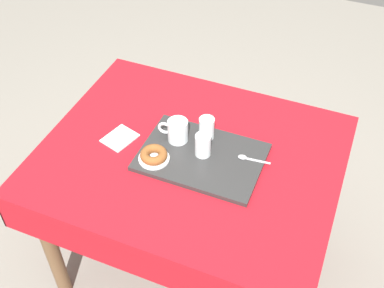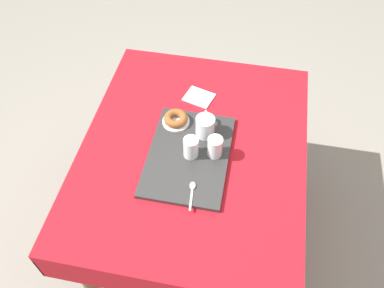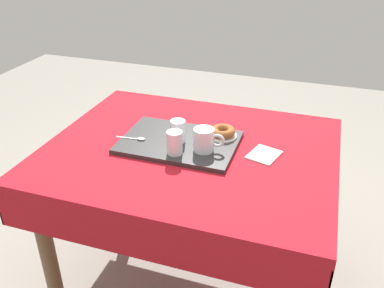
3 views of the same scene
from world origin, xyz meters
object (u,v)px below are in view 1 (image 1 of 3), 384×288
at_px(sugar_donut_left, 154,155).
at_px(water_glass_near, 207,129).
at_px(dining_table, 190,170).
at_px(water_glass_far, 203,145).
at_px(donut_plate_left, 154,158).
at_px(tea_mug_left, 177,131).
at_px(serving_tray, 202,157).
at_px(paper_napkin, 120,138).
at_px(teaspoon_near, 246,158).

bearing_deg(sugar_donut_left, water_glass_near, 53.83).
xyz_separation_m(dining_table, water_glass_far, (0.05, 0.00, 0.16)).
bearing_deg(donut_plate_left, tea_mug_left, 73.74).
distance_m(water_glass_near, sugar_donut_left, 0.24).
relative_size(dining_table, tea_mug_left, 9.48).
bearing_deg(water_glass_near, serving_tray, -78.95).
bearing_deg(serving_tray, dining_table, 169.14).
height_order(water_glass_near, water_glass_far, same).
relative_size(sugar_donut_left, paper_napkin, 0.82).
relative_size(donut_plate_left, paper_napkin, 0.94).
distance_m(dining_table, teaspoon_near, 0.25).
relative_size(dining_table, donut_plate_left, 9.72).
bearing_deg(donut_plate_left, teaspoon_near, 22.65).
bearing_deg(water_glass_far, donut_plate_left, -147.95).
height_order(serving_tray, water_glass_far, water_glass_far).
relative_size(dining_table, water_glass_far, 12.51).
bearing_deg(serving_tray, water_glass_far, 85.81).
bearing_deg(dining_table, water_glass_near, 71.69).
bearing_deg(tea_mug_left, water_glass_near, 29.46).
bearing_deg(dining_table, tea_mug_left, 152.19).
height_order(sugar_donut_left, paper_napkin, sugar_donut_left).
bearing_deg(serving_tray, sugar_donut_left, -151.23).
distance_m(water_glass_far, paper_napkin, 0.35).
height_order(donut_plate_left, teaspoon_near, teaspoon_near).
bearing_deg(water_glass_near, teaspoon_near, -17.07).
bearing_deg(teaspoon_near, paper_napkin, 2.31).
relative_size(donut_plate_left, sugar_donut_left, 1.15).
height_order(water_glass_far, donut_plate_left, water_glass_far).
xyz_separation_m(tea_mug_left, water_glass_far, (0.12, -0.03, -0.00)).
xyz_separation_m(dining_table, donut_plate_left, (-0.11, -0.10, 0.12)).
distance_m(serving_tray, tea_mug_left, 0.14).
distance_m(water_glass_near, donut_plate_left, 0.24).
bearing_deg(water_glass_near, paper_napkin, -159.21).
distance_m(dining_table, serving_tray, 0.12).
xyz_separation_m(water_glass_far, sugar_donut_left, (-0.16, -0.10, -0.02)).
xyz_separation_m(teaspoon_near, paper_napkin, (-0.51, -0.07, -0.02)).
height_order(dining_table, donut_plate_left, donut_plate_left).
distance_m(serving_tray, donut_plate_left, 0.18).
bearing_deg(water_glass_far, sugar_donut_left, -147.95).
xyz_separation_m(dining_table, teaspoon_near, (0.21, 0.04, 0.12)).
bearing_deg(dining_table, sugar_donut_left, -138.10).
distance_m(dining_table, water_glass_far, 0.17).
distance_m(donut_plate_left, sugar_donut_left, 0.02).
relative_size(water_glass_near, teaspoon_near, 0.73).
xyz_separation_m(water_glass_near, sugar_donut_left, (-0.14, -0.19, -0.02)).
bearing_deg(paper_napkin, water_glass_near, 20.79).
bearing_deg(sugar_donut_left, dining_table, 41.90).
xyz_separation_m(dining_table, paper_napkin, (-0.29, -0.03, 0.10)).
bearing_deg(donut_plate_left, water_glass_far, 32.05).
relative_size(teaspoon_near, paper_napkin, 1.00).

